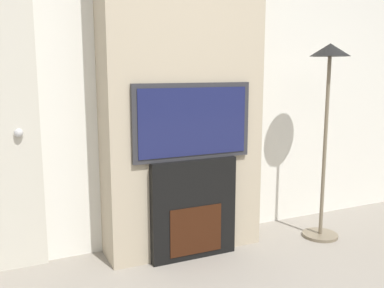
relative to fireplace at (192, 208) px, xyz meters
The scene contains 5 objects.
wall_back 1.05m from the fireplace, 90.00° to the left, with size 6.00×0.06×2.70m.
chimney_breast 0.99m from the fireplace, 90.00° to the left, with size 1.21×0.36×2.70m.
fireplace is the anchor object (origin of this frame).
television 0.65m from the fireplace, 90.00° to the right, with size 0.91×0.07×0.55m.
floor_lamp 1.43m from the fireplace, ahead, with size 0.32×0.32×1.60m.
Camera 1 is at (-1.27, -1.15, 1.40)m, focal length 40.00 mm.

